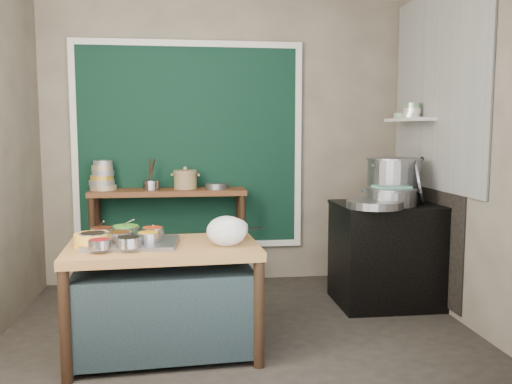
{
  "coord_description": "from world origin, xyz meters",
  "views": [
    {
      "loc": [
        -0.38,
        -3.86,
        1.5
      ],
      "look_at": [
        0.15,
        0.25,
        1.03
      ],
      "focal_mm": 38.0,
      "sensor_mm": 36.0,
      "label": 1
    }
  ],
  "objects": [
    {
      "name": "floor",
      "position": [
        0.0,
        0.0,
        -0.01
      ],
      "size": [
        3.5,
        3.0,
        0.02
      ],
      "primitive_type": "cube",
      "color": "#2C2822",
      "rests_on": "ground"
    },
    {
      "name": "back_wall",
      "position": [
        0.0,
        1.51,
        1.4
      ],
      "size": [
        3.5,
        0.02,
        2.8
      ],
      "primitive_type": "cube",
      "color": "#776E5B",
      "rests_on": "floor"
    },
    {
      "name": "right_wall",
      "position": [
        1.76,
        0.0,
        1.4
      ],
      "size": [
        0.02,
        3.0,
        2.8
      ],
      "primitive_type": "cube",
      "color": "#776E5B",
      "rests_on": "floor"
    },
    {
      "name": "curtain_panel",
      "position": [
        -0.35,
        1.47,
        1.35
      ],
      "size": [
        2.1,
        0.02,
        1.9
      ],
      "primitive_type": "cube",
      "color": "black",
      "rests_on": "back_wall"
    },
    {
      "name": "curtain_frame",
      "position": [
        -0.35,
        1.46,
        1.35
      ],
      "size": [
        2.22,
        0.03,
        2.02
      ],
      "primitive_type": null,
      "color": "beige",
      "rests_on": "back_wall"
    },
    {
      "name": "tile_panel",
      "position": [
        1.74,
        0.55,
        1.85
      ],
      "size": [
        0.02,
        1.7,
        1.7
      ],
      "primitive_type": "cube",
      "color": "#B2B2AA",
      "rests_on": "right_wall"
    },
    {
      "name": "soot_patch",
      "position": [
        1.74,
        0.65,
        0.7
      ],
      "size": [
        0.01,
        1.3,
        1.3
      ],
      "primitive_type": "cube",
      "color": "black",
      "rests_on": "right_wall"
    },
    {
      "name": "wall_shelf",
      "position": [
        1.63,
        0.85,
        1.6
      ],
      "size": [
        0.22,
        0.7,
        0.03
      ],
      "primitive_type": "cube",
      "color": "beige",
      "rests_on": "right_wall"
    },
    {
      "name": "prep_table",
      "position": [
        -0.54,
        -0.3,
        0.38
      ],
      "size": [
        1.29,
        0.79,
        0.75
      ],
      "primitive_type": "cube",
      "rotation": [
        0.0,
        0.0,
        0.06
      ],
      "color": "#976036",
      "rests_on": "floor"
    },
    {
      "name": "back_counter",
      "position": [
        -0.55,
        1.28,
        0.47
      ],
      "size": [
        1.45,
        0.4,
        0.95
      ],
      "primitive_type": "cube",
      "color": "brown",
      "rests_on": "floor"
    },
    {
      "name": "stove_block",
      "position": [
        1.35,
        0.55,
        0.42
      ],
      "size": [
        0.9,
        0.68,
        0.85
      ],
      "primitive_type": "cube",
      "color": "black",
      "rests_on": "floor"
    },
    {
      "name": "stove_top",
      "position": [
        1.35,
        0.55,
        0.86
      ],
      "size": [
        0.92,
        0.69,
        0.03
      ],
      "primitive_type": "cube",
      "color": "black",
      "rests_on": "stove_block"
    },
    {
      "name": "condiment_tray",
      "position": [
        -0.74,
        -0.29,
        0.76
      ],
      "size": [
        0.62,
        0.46,
        0.03
      ],
      "primitive_type": "cube",
      "rotation": [
        0.0,
        0.0,
        -0.07
      ],
      "color": "gray",
      "rests_on": "prep_table"
    },
    {
      "name": "condiment_bowls",
      "position": [
        -0.81,
        -0.27,
        0.81
      ],
      "size": [
        0.53,
        0.52,
        0.08
      ],
      "color": "gray",
      "rests_on": "condiment_tray"
    },
    {
      "name": "yellow_basin",
      "position": [
        -0.99,
        -0.31,
        0.79
      ],
      "size": [
        0.27,
        0.27,
        0.09
      ],
      "primitive_type": "cylinder",
      "rotation": [
        0.0,
        0.0,
        0.21
      ],
      "color": "gold",
      "rests_on": "prep_table"
    },
    {
      "name": "saucepan",
      "position": [
        -0.1,
        -0.18,
        0.81
      ],
      "size": [
        0.23,
        0.23,
        0.12
      ],
      "primitive_type": null,
      "rotation": [
        0.0,
        0.0,
        0.1
      ],
      "color": "gray",
      "rests_on": "prep_table"
    },
    {
      "name": "plastic_bag_a",
      "position": [
        -0.12,
        -0.38,
        0.85
      ],
      "size": [
        0.29,
        0.26,
        0.2
      ],
      "primitive_type": "ellipsoid",
      "rotation": [
        0.0,
        0.0,
        -0.16
      ],
      "color": "white",
      "rests_on": "prep_table"
    },
    {
      "name": "plastic_bag_b",
      "position": [
        -0.06,
        -0.18,
        0.83
      ],
      "size": [
        0.25,
        0.23,
        0.15
      ],
      "primitive_type": "ellipsoid",
      "rotation": [
        0.0,
        0.0,
        -0.38
      ],
      "color": "white",
      "rests_on": "prep_table"
    },
    {
      "name": "bowl_stack",
      "position": [
        -1.16,
        1.31,
        1.07
      ],
      "size": [
        0.25,
        0.25,
        0.28
      ],
      "color": "tan",
      "rests_on": "back_counter"
    },
    {
      "name": "utensil_cup",
      "position": [
        -0.71,
        1.25,
        1.0
      ],
      "size": [
        0.16,
        0.16,
        0.09
      ],
      "primitive_type": "cylinder",
      "rotation": [
        0.0,
        0.0,
        -0.04
      ],
      "color": "gray",
      "rests_on": "back_counter"
    },
    {
      "name": "ceramic_crock",
      "position": [
        -0.39,
        1.31,
        1.03
      ],
      "size": [
        0.29,
        0.29,
        0.16
      ],
      "primitive_type": null,
      "rotation": [
        0.0,
        0.0,
        -0.25
      ],
      "color": "olive",
      "rests_on": "back_counter"
    },
    {
      "name": "wide_bowl",
      "position": [
        -0.1,
        1.25,
        0.98
      ],
      "size": [
        0.29,
        0.29,
        0.05
      ],
      "primitive_type": "cylinder",
      "rotation": [
        0.0,
        0.0,
        0.42
      ],
      "color": "gray",
      "rests_on": "back_counter"
    },
    {
      "name": "stock_pot",
      "position": [
        1.41,
        0.64,
        1.07
      ],
      "size": [
        0.64,
        0.64,
        0.39
      ],
      "primitive_type": null,
      "rotation": [
        0.0,
        0.0,
        0.38
      ],
      "color": "gray",
      "rests_on": "stove_top"
    },
    {
      "name": "pot_lid",
      "position": [
        1.58,
        0.51,
        1.08
      ],
      "size": [
        0.25,
        0.41,
        0.4
      ],
      "primitive_type": "cylinder",
      "rotation": [
        0.0,
        1.36,
        -0.41
      ],
      "color": "gray",
      "rests_on": "stove_top"
    },
    {
      "name": "steamer",
      "position": [
        1.32,
        0.44,
        0.95
      ],
      "size": [
        0.58,
        0.58,
        0.14
      ],
      "primitive_type": null,
      "rotation": [
        0.0,
        0.0,
        -0.37
      ],
      "color": "gray",
      "rests_on": "stove_top"
    },
    {
      "name": "green_cloth",
      "position": [
        1.32,
        0.44,
        1.03
      ],
      "size": [
        0.28,
        0.23,
        0.02
      ],
      "primitive_type": "cube",
      "rotation": [
        0.0,
        0.0,
        0.06
      ],
      "color": "#559B87",
      "rests_on": "steamer"
    },
    {
      "name": "shallow_pan",
      "position": [
        1.13,
        0.31,
        0.91
      ],
      "size": [
        0.57,
        0.57,
        0.06
      ],
      "primitive_type": "cylinder",
      "rotation": [
        0.0,
        0.0,
        0.3
      ],
      "color": "gray",
      "rests_on": "stove_top"
    },
    {
      "name": "shelf_bowl_stack",
      "position": [
        1.63,
        0.81,
        1.68
      ],
      "size": [
        0.16,
        0.16,
        0.13
      ],
      "color": "silver",
      "rests_on": "wall_shelf"
    },
    {
      "name": "shelf_bowl_green",
      "position": [
        1.63,
        1.05,
        1.64
      ],
      "size": [
        0.19,
        0.19,
        0.05
      ],
      "primitive_type": "cylinder",
      "rotation": [
        0.0,
        0.0,
        0.42
      ],
      "color": "gray",
      "rests_on": "wall_shelf"
    }
  ]
}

